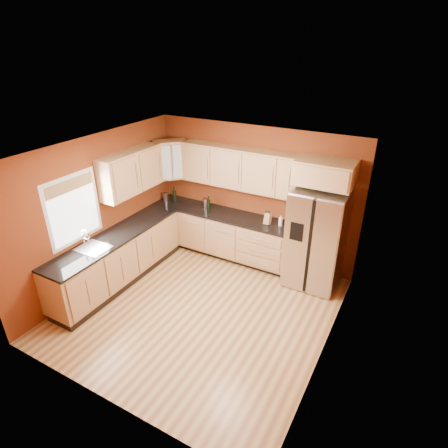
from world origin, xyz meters
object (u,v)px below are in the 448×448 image
at_px(knife_block, 268,218).
at_px(refrigerator, 316,238).
at_px(canister_left, 165,197).
at_px(soap_dispenser, 281,221).
at_px(wine_bottle_a, 209,203).

bearing_deg(knife_block, refrigerator, 5.62).
height_order(refrigerator, canister_left, refrigerator).
height_order(canister_left, soap_dispenser, soap_dispenser).
xyz_separation_m(refrigerator, knife_block, (-0.92, 0.06, 0.14)).
bearing_deg(wine_bottle_a, knife_block, 1.14).
xyz_separation_m(canister_left, knife_block, (2.28, 0.03, 0.02)).
distance_m(refrigerator, canister_left, 3.20).
relative_size(canister_left, soap_dispenser, 0.91).
xyz_separation_m(refrigerator, canister_left, (-3.20, 0.03, 0.12)).
height_order(refrigerator, knife_block, refrigerator).
xyz_separation_m(wine_bottle_a, soap_dispenser, (1.47, 0.06, -0.06)).
height_order(canister_left, wine_bottle_a, wine_bottle_a).
xyz_separation_m(canister_left, soap_dispenser, (2.51, 0.07, 0.01)).
distance_m(refrigerator, wine_bottle_a, 2.16).
bearing_deg(soap_dispenser, knife_block, -171.46).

